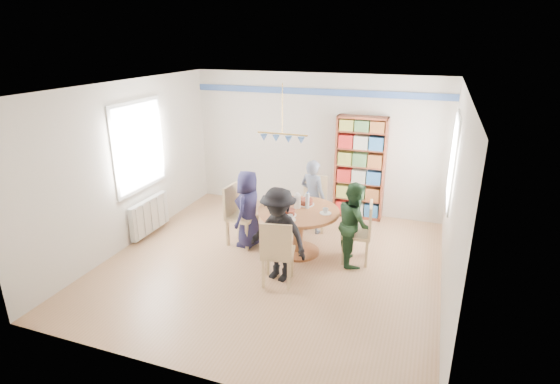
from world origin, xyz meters
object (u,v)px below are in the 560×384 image
at_px(chair_left, 237,212).
at_px(chair_near, 277,251).
at_px(chair_far, 314,200).
at_px(person_left, 248,209).
at_px(person_right, 354,223).
at_px(chair_right, 362,230).
at_px(person_near, 278,235).
at_px(person_far, 312,196).
at_px(radiator, 150,215).
at_px(bookshelf, 360,169).
at_px(dining_table, 298,221).

height_order(chair_left, chair_near, chair_left).
bearing_deg(chair_far, person_left, -128.40).
bearing_deg(person_right, person_left, 69.15).
distance_m(chair_right, person_left, 1.88).
xyz_separation_m(chair_right, person_right, (-0.12, -0.06, 0.12)).
relative_size(chair_near, person_near, 0.71).
bearing_deg(person_far, radiator, 40.07).
height_order(radiator, bookshelf, bookshelf).
xyz_separation_m(dining_table, bookshelf, (0.64, 1.84, 0.41)).
xyz_separation_m(person_left, person_right, (1.76, -0.00, 0.00)).
bearing_deg(bookshelf, person_left, -129.06).
distance_m(radiator, chair_far, 2.95).
height_order(person_left, bookshelf, bookshelf).
xyz_separation_m(person_right, person_near, (-0.92, -0.85, 0.05)).
height_order(chair_near, bookshelf, bookshelf).
height_order(chair_right, person_left, person_left).
relative_size(person_left, person_right, 1.00).
height_order(chair_right, bookshelf, bookshelf).
relative_size(person_left, person_near, 0.93).
relative_size(chair_near, person_far, 0.74).
bearing_deg(person_near, person_right, 56.58).
distance_m(radiator, dining_table, 2.71).
distance_m(radiator, bookshelf, 3.95).
bearing_deg(person_left, radiator, -81.77).
xyz_separation_m(chair_left, person_left, (0.21, -0.02, 0.09)).
distance_m(chair_far, person_near, 1.93).
bearing_deg(person_far, chair_right, 159.33).
bearing_deg(person_near, chair_near, -62.27).
relative_size(chair_right, bookshelf, 0.50).
xyz_separation_m(dining_table, chair_far, (-0.02, 1.05, -0.02)).
bearing_deg(bookshelf, radiator, -148.50).
xyz_separation_m(person_left, person_near, (0.84, -0.86, 0.05)).
xyz_separation_m(chair_right, bookshelf, (-0.37, 1.80, 0.43)).
bearing_deg(chair_far, chair_right, -44.22).
relative_size(chair_left, person_near, 0.73).
distance_m(person_right, person_near, 1.26).
bearing_deg(person_right, dining_table, 68.33).
distance_m(chair_left, person_left, 0.23).
bearing_deg(radiator, chair_near, -17.51).
bearing_deg(person_near, person_left, 148.06).
height_order(radiator, person_near, person_near).
distance_m(chair_right, person_near, 1.39).
distance_m(dining_table, person_right, 0.90).
height_order(radiator, person_right, person_right).
bearing_deg(chair_left, bookshelf, 46.97).
height_order(radiator, chair_left, chair_left).
bearing_deg(person_right, radiator, 72.22).
bearing_deg(chair_left, person_near, -39.89).
distance_m(person_near, bookshelf, 2.80).
relative_size(dining_table, bookshelf, 0.66).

